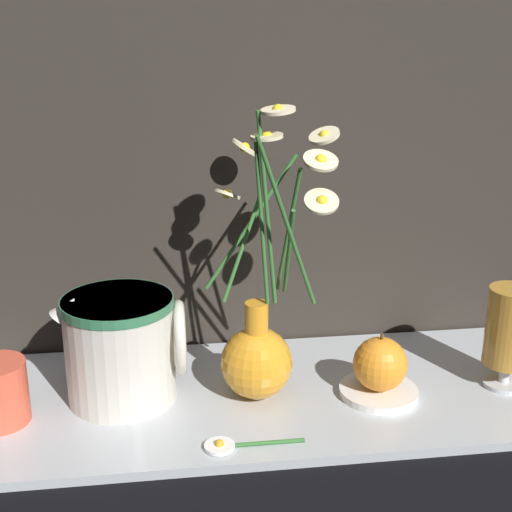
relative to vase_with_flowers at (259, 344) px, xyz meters
name	(u,v)px	position (x,y,z in m)	size (l,w,h in m)	color
ground_plane	(256,400)	(0.00, 0.01, -0.08)	(6.00, 6.00, 0.00)	black
shelf	(256,396)	(0.00, 0.01, -0.08)	(0.83, 0.31, 0.01)	#B2B7BC
vase_with_flowers	(259,344)	(0.00, 0.00, 0.00)	(0.17, 0.24, 0.38)	orange
ceramic_pitcher	(122,344)	(-0.17, 0.02, 0.00)	(0.17, 0.14, 0.15)	beige
tea_glass	(510,330)	(0.33, -0.02, 0.01)	(0.06, 0.06, 0.14)	silver
saucer_plate	(378,392)	(0.16, -0.02, -0.07)	(0.10, 0.10, 0.01)	white
orange_fruit	(380,364)	(0.16, -0.02, -0.03)	(0.07, 0.07, 0.08)	orange
loose_daisy	(231,445)	(-0.05, -0.12, -0.07)	(0.12, 0.04, 0.01)	#336B2D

